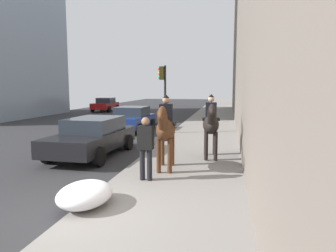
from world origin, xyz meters
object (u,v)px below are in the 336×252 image
at_px(mounted_horse_near, 166,129).
at_px(mounted_horse_far, 211,123).
at_px(pedestrian_greeting, 146,144).
at_px(car_far_lane, 92,136).
at_px(traffic_light_near_curb, 163,89).
at_px(car_near_lane, 105,104).
at_px(car_mid_lane, 131,119).

height_order(mounted_horse_near, mounted_horse_far, mounted_horse_near).
height_order(pedestrian_greeting, car_far_lane, pedestrian_greeting).
bearing_deg(pedestrian_greeting, car_far_lane, 45.82).
bearing_deg(traffic_light_near_curb, car_far_lane, 163.85).
height_order(mounted_horse_far, traffic_light_near_curb, traffic_light_near_curb).
distance_m(pedestrian_greeting, car_near_lane, 25.73).
relative_size(mounted_horse_near, mounted_horse_far, 1.01).
relative_size(mounted_horse_far, car_far_lane, 0.49).
distance_m(mounted_horse_far, car_near_lane, 23.81).
relative_size(car_far_lane, traffic_light_near_curb, 1.22).
relative_size(car_near_lane, car_far_lane, 0.91).
relative_size(mounted_horse_near, car_far_lane, 0.50).
xyz_separation_m(mounted_horse_near, pedestrian_greeting, (-1.15, 0.31, -0.28)).
height_order(pedestrian_greeting, traffic_light_near_curb, traffic_light_near_curb).
distance_m(pedestrian_greeting, car_far_lane, 4.21).
distance_m(mounted_horse_near, car_near_lane, 24.84).
distance_m(mounted_horse_near, traffic_light_near_curb, 7.67).
bearing_deg(mounted_horse_far, car_near_lane, -153.92).
xyz_separation_m(mounted_horse_near, car_mid_lane, (8.45, 3.76, -0.63)).
bearing_deg(traffic_light_near_curb, mounted_horse_far, -152.90).
xyz_separation_m(pedestrian_greeting, car_near_lane, (23.40, 10.71, -0.36)).
bearing_deg(car_near_lane, mounted_horse_far, 29.08).
bearing_deg(mounted_horse_far, traffic_light_near_curb, -157.83).
xyz_separation_m(mounted_horse_far, car_mid_lane, (6.60, 5.01, -0.60)).
relative_size(mounted_horse_far, car_mid_lane, 0.56).
distance_m(mounted_horse_far, car_far_lane, 4.49).
xyz_separation_m(car_mid_lane, car_far_lane, (-6.57, -0.55, 0.01)).
xyz_separation_m(mounted_horse_near, car_far_lane, (1.89, 3.21, -0.62)).
relative_size(car_mid_lane, traffic_light_near_curb, 1.06).
bearing_deg(car_near_lane, pedestrian_greeting, 22.68).
xyz_separation_m(mounted_horse_far, pedestrian_greeting, (-2.99, 1.55, -0.25)).
height_order(mounted_horse_near, car_near_lane, mounted_horse_near).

